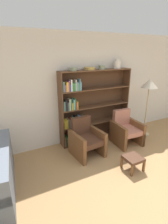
% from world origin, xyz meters
% --- Properties ---
extents(ground_plane, '(24.00, 24.00, 0.00)m').
position_xyz_m(ground_plane, '(0.00, 0.00, 0.00)').
color(ground_plane, '#A87F51').
extents(wall_back, '(12.00, 0.06, 2.75)m').
position_xyz_m(wall_back, '(0.00, 2.53, 1.38)').
color(wall_back, silver).
rests_on(wall_back, ground).
extents(bookshelf, '(1.96, 0.30, 1.88)m').
position_xyz_m(bookshelf, '(-0.27, 2.35, 0.88)').
color(bookshelf, brown).
rests_on(bookshelf, ground).
extents(bowl_olive, '(0.19, 0.19, 0.08)m').
position_xyz_m(bowl_olive, '(-0.69, 2.34, 1.92)').
color(bowl_olive, gray).
rests_on(bowl_olive, bookshelf).
extents(bowl_terracotta, '(0.27, 0.27, 0.07)m').
position_xyz_m(bowl_terracotta, '(-0.26, 2.34, 1.92)').
color(bowl_terracotta, tan).
rests_on(bowl_terracotta, bookshelf).
extents(bowl_stoneware, '(0.17, 0.17, 0.10)m').
position_xyz_m(bowl_stoneware, '(0.09, 2.34, 1.93)').
color(bowl_stoneware, gray).
rests_on(bowl_stoneware, bookshelf).
extents(vase_tall, '(0.18, 0.18, 0.24)m').
position_xyz_m(vase_tall, '(0.56, 2.34, 1.98)').
color(vase_tall, silver).
rests_on(vase_tall, bookshelf).
extents(armchair_leather, '(0.70, 0.74, 0.86)m').
position_xyz_m(armchair_leather, '(-0.66, 1.76, 0.37)').
color(armchair_leather, brown).
rests_on(armchair_leather, ground).
extents(armchair_cushioned, '(0.67, 0.71, 0.86)m').
position_xyz_m(armchair_cushioned, '(0.52, 1.76, 0.37)').
color(armchair_cushioned, brown).
rests_on(armchair_cushioned, ground).
extents(floor_lamp, '(0.44, 0.44, 1.62)m').
position_xyz_m(floor_lamp, '(1.34, 1.90, 1.41)').
color(floor_lamp, tan).
rests_on(floor_lamp, ground).
extents(footstool, '(0.35, 0.35, 0.29)m').
position_xyz_m(footstool, '(-0.09, 0.80, 0.24)').
color(footstool, brown).
rests_on(footstool, ground).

